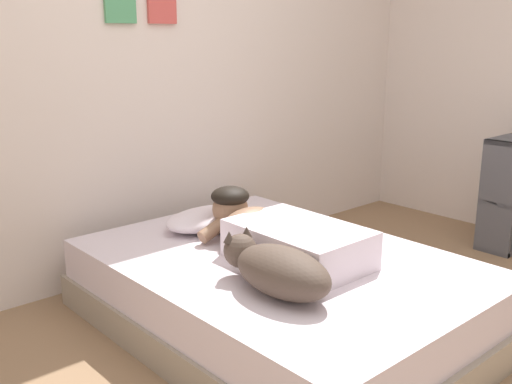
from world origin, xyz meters
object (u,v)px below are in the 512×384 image
at_px(coffee_cup, 252,218).
at_px(person_lying, 278,234).
at_px(pillow, 208,218).
at_px(bookshelf, 511,193).
at_px(dog, 277,269).
at_px(bed, 280,293).
at_px(cell_phone, 251,258).

bearing_deg(coffee_cup, person_lying, -116.32).
relative_size(pillow, bookshelf, 0.69).
distance_m(pillow, bookshelf, 2.08).
xyz_separation_m(pillow, dog, (-0.31, -0.87, 0.05)).
bearing_deg(dog, coffee_cup, 55.04).
height_order(coffee_cup, bookshelf, bookshelf).
xyz_separation_m(bed, bookshelf, (1.94, -0.20, 0.20)).
bearing_deg(coffee_cup, bed, -116.26).
xyz_separation_m(cell_phone, bookshelf, (2.06, -0.28, 0.02)).
bearing_deg(person_lying, bookshelf, -7.06).
bearing_deg(dog, bookshelf, 2.03).
bearing_deg(bookshelf, pillow, 157.72).
xyz_separation_m(pillow, coffee_cup, (0.22, -0.12, -0.02)).
distance_m(bed, pillow, 0.64).
xyz_separation_m(pillow, bookshelf, (1.92, -0.79, -0.04)).
height_order(dog, cell_phone, dog).
height_order(pillow, dog, dog).
xyz_separation_m(bed, dog, (-0.29, -0.28, 0.29)).
height_order(person_lying, bookshelf, bookshelf).
bearing_deg(person_lying, cell_phone, 164.76).
bearing_deg(cell_phone, bookshelf, -7.63).
relative_size(bed, dog, 3.35).
bearing_deg(bookshelf, person_lying, 172.94).
bearing_deg(bed, cell_phone, 146.99).
relative_size(pillow, coffee_cup, 4.16).
relative_size(coffee_cup, bookshelf, 0.17).
bearing_deg(bed, dog, -136.43).
height_order(pillow, cell_phone, pillow).
distance_m(bed, person_lying, 0.29).
bearing_deg(dog, bed, 43.57).
bearing_deg(person_lying, pillow, 90.28).
xyz_separation_m(person_lying, coffee_cup, (0.21, 0.43, -0.07)).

